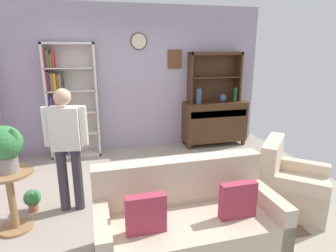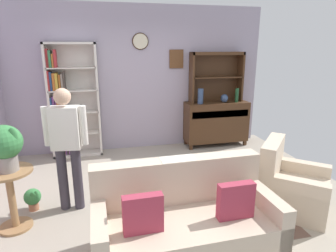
{
  "view_description": "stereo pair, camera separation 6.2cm",
  "coord_description": "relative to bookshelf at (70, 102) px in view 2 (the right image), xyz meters",
  "views": [
    {
      "loc": [
        -0.86,
        -3.56,
        2.03
      ],
      "look_at": [
        0.1,
        0.2,
        0.95
      ],
      "focal_mm": 30.82,
      "sensor_mm": 36.0,
      "label": 1
    },
    {
      "loc": [
        -0.8,
        -3.58,
        2.03
      ],
      "look_at": [
        0.1,
        0.2,
        0.95
      ],
      "focal_mm": 30.82,
      "sensor_mm": 36.0,
      "label": 2
    }
  ],
  "objects": [
    {
      "name": "vase_round",
      "position": [
        3.01,
        -0.15,
        -0.02
      ],
      "size": [
        0.15,
        0.15,
        0.17
      ],
      "primitive_type": "ellipsoid",
      "color": "#33476B",
      "rests_on": "sideboard"
    },
    {
      "name": "plant_stand",
      "position": [
        -0.49,
        -2.29,
        -0.59
      ],
      "size": [
        0.52,
        0.52,
        0.72
      ],
      "color": "#997047",
      "rests_on": "ground_plane"
    },
    {
      "name": "person_reading",
      "position": [
        0.12,
        -1.99,
        -0.12
      ],
      "size": [
        0.53,
        0.24,
        1.56
      ],
      "color": "#38333D",
      "rests_on": "ground_plane"
    },
    {
      "name": "armchair_floral",
      "position": [
        2.84,
        -2.65,
        -0.74
      ],
      "size": [
        1.08,
        1.08,
        0.88
      ],
      "color": "beige",
      "rests_on": "ground_plane"
    },
    {
      "name": "potted_plant_large",
      "position": [
        -0.47,
        -2.29,
        -0.01
      ],
      "size": [
        0.37,
        0.37,
        0.51
      ],
      "color": "gray",
      "rests_on": "plant_stand"
    },
    {
      "name": "sideboard",
      "position": [
        2.88,
        -0.08,
        -0.52
      ],
      "size": [
        1.3,
        0.45,
        0.92
      ],
      "color": "#422816",
      "rests_on": "ground_plane"
    },
    {
      "name": "bookshelf",
      "position": [
        0.0,
        0.0,
        0.0
      ],
      "size": [
        0.9,
        0.3,
        2.1
      ],
      "color": "silver",
      "rests_on": "ground_plane"
    },
    {
      "name": "wall_back",
      "position": [
        1.35,
        0.19,
        0.38
      ],
      "size": [
        5.0,
        0.09,
        2.8
      ],
      "color": "#A399AD",
      "rests_on": "ground_plane"
    },
    {
      "name": "couch_floral",
      "position": [
        1.3,
        -3.11,
        -0.72
      ],
      "size": [
        1.82,
        0.89,
        0.9
      ],
      "color": "beige",
      "rests_on": "ground_plane"
    },
    {
      "name": "sideboard_hutch",
      "position": [
        2.88,
        0.02,
        0.53
      ],
      "size": [
        1.1,
        0.26,
        1.0
      ],
      "color": "#422816",
      "rests_on": "sideboard"
    },
    {
      "name": "bottle_wine",
      "position": [
        3.27,
        -0.17,
        0.03
      ],
      "size": [
        0.07,
        0.07,
        0.28
      ],
      "primitive_type": "cylinder",
      "color": "#194223",
      "rests_on": "sideboard"
    },
    {
      "name": "book_stack",
      "position": [
        1.44,
        -2.39,
        -0.56
      ],
      "size": [
        0.2,
        0.16,
        0.09
      ],
      "color": "#3F3833",
      "rests_on": "coffee_table"
    },
    {
      "name": "area_rug",
      "position": [
        1.55,
        -2.24,
        -1.02
      ],
      "size": [
        2.35,
        1.97,
        0.01
      ],
      "primitive_type": "cube",
      "color": "brown",
      "rests_on": "ground_plane"
    },
    {
      "name": "coffee_table",
      "position": [
        1.31,
        -2.38,
        -0.67
      ],
      "size": [
        0.8,
        0.5,
        0.42
      ],
      "color": "#422816",
      "rests_on": "ground_plane"
    },
    {
      "name": "ground_plane",
      "position": [
        1.35,
        -1.94,
        -1.04
      ],
      "size": [
        5.4,
        4.6,
        0.02
      ],
      "primitive_type": "cube",
      "color": "#9E9384"
    },
    {
      "name": "potted_plant_small",
      "position": [
        -0.36,
        -1.93,
        -0.86
      ],
      "size": [
        0.21,
        0.21,
        0.29
      ],
      "color": "#AD6B4C",
      "rests_on": "ground_plane"
    },
    {
      "name": "vase_tall",
      "position": [
        2.49,
        -0.16,
        0.04
      ],
      "size": [
        0.11,
        0.11,
        0.3
      ],
      "primitive_type": "cylinder",
      "color": "#33476B",
      "rests_on": "sideboard"
    }
  ]
}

